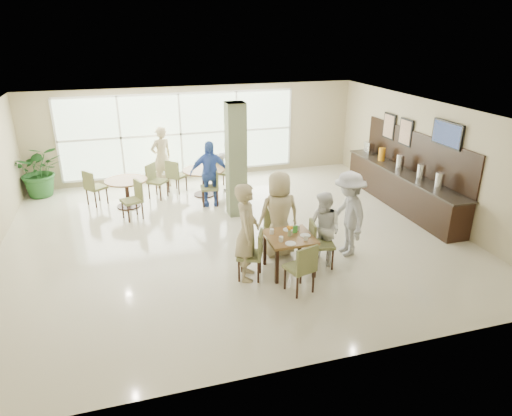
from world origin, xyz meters
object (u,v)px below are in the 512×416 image
object	(u,v)px
main_table	(289,241)
round_table_right	(204,175)
teen_left	(247,232)
round_table_left	(127,186)
adult_a	(209,173)
potted_plant	(40,171)
adult_b	(232,164)
buffet_counter	(402,186)
adult_standing	(162,157)
teen_standing	(348,214)
teen_far	(279,214)
teen_right	(324,229)

from	to	relation	value
main_table	round_table_right	xyz separation A→B (m)	(-0.79, 4.71, -0.06)
main_table	teen_left	xyz separation A→B (m)	(-0.83, 0.00, 0.29)
round_table_left	adult_a	world-z (taller)	adult_a
round_table_left	adult_a	xyz separation A→B (m)	(2.11, -0.46, 0.29)
potted_plant	teen_left	size ratio (longest dim) A/B	0.78
round_table_left	adult_b	world-z (taller)	adult_b
adult_b	main_table	bearing A→B (deg)	-9.50
round_table_left	potted_plant	xyz separation A→B (m)	(-2.26, 1.55, 0.16)
teen_left	adult_b	distance (m)	4.70
buffet_counter	potted_plant	world-z (taller)	buffet_counter
teen_left	adult_b	world-z (taller)	teen_left
adult_standing	teen_left	bearing A→B (deg)	76.17
round_table_right	adult_a	distance (m)	0.83
main_table	round_table_left	size ratio (longest dim) A/B	0.82
adult_a	adult_standing	distance (m)	2.09
teen_standing	adult_standing	world-z (taller)	adult_standing
teen_left	teen_far	world-z (taller)	teen_left
main_table	adult_b	world-z (taller)	adult_b
teen_right	teen_far	bearing A→B (deg)	-153.33
teen_right	teen_standing	size ratio (longest dim) A/B	0.84
main_table	adult_b	bearing A→B (deg)	89.83
teen_standing	adult_b	bearing A→B (deg)	-159.36
buffet_counter	adult_standing	size ratio (longest dim) A/B	2.61
buffet_counter	teen_standing	distance (m)	3.36
round_table_left	teen_standing	bearing A→B (deg)	-43.15
main_table	adult_b	size ratio (longest dim) A/B	0.51
round_table_right	adult_a	world-z (taller)	adult_a
round_table_right	potted_plant	distance (m)	4.52
teen_right	buffet_counter	bearing A→B (deg)	102.22
round_table_right	teen_far	size ratio (longest dim) A/B	0.65
teen_far	adult_a	world-z (taller)	teen_far
potted_plant	teen_left	xyz separation A→B (m)	(4.31, -5.93, 0.21)
potted_plant	teen_standing	world-z (taller)	teen_standing
buffet_counter	teen_far	distance (m)	4.37
potted_plant	adult_a	distance (m)	4.81
potted_plant	adult_a	xyz separation A→B (m)	(4.37, -2.01, 0.14)
teen_left	adult_a	size ratio (longest dim) A/B	1.09
buffet_counter	adult_a	world-z (taller)	buffet_counter
round_table_right	teen_right	xyz separation A→B (m)	(1.55, -4.61, 0.16)
round_table_left	adult_standing	xyz separation A→B (m)	(1.05, 1.34, 0.33)
buffet_counter	teen_right	size ratio (longest dim) A/B	3.15
teen_standing	adult_b	xyz separation A→B (m)	(-1.39, 4.26, -0.02)
potted_plant	teen_standing	size ratio (longest dim) A/B	0.82
round_table_right	round_table_left	bearing A→B (deg)	-171.15
teen_far	adult_b	world-z (taller)	teen_far
round_table_right	teen_left	distance (m)	4.72
buffet_counter	teen_far	world-z (taller)	buffet_counter
potted_plant	teen_right	distance (m)	8.30
main_table	teen_left	bearing A→B (deg)	179.83
main_table	buffet_counter	bearing A→B (deg)	30.82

